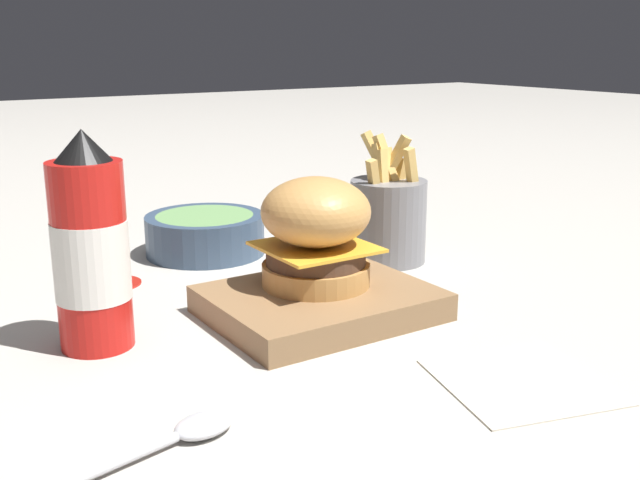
{
  "coord_description": "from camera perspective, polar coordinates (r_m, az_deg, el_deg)",
  "views": [
    {
      "loc": [
        0.35,
        0.56,
        0.26
      ],
      "look_at": [
        -0.02,
        -0.02,
        0.08
      ],
      "focal_mm": 42.0,
      "sensor_mm": 36.0,
      "label": 1
    }
  ],
  "objects": [
    {
      "name": "ketchup_puddle",
      "position": [
        0.85,
        -15.29,
        -3.15
      ],
      "size": [
        0.05,
        0.05,
        0.0
      ],
      "color": "#B21E14",
      "rests_on": "ground_plane"
    },
    {
      "name": "ground_plane",
      "position": [
        0.71,
        -0.43,
        -6.5
      ],
      "size": [
        6.0,
        6.0,
        0.0
      ],
      "primitive_type": "plane",
      "color": "#B7B2A8"
    },
    {
      "name": "serving_board",
      "position": [
        0.73,
        0.0,
        -4.82
      ],
      "size": [
        0.21,
        0.16,
        0.03
      ],
      "color": "olive",
      "rests_on": "ground_plane"
    },
    {
      "name": "spoon",
      "position": [
        0.52,
        -10.95,
        -14.52
      ],
      "size": [
        0.17,
        0.05,
        0.01
      ],
      "rotation": [
        0.0,
        0.0,
        3.35
      ],
      "color": "silver",
      "rests_on": "ground_plane"
    },
    {
      "name": "ketchup_bottle",
      "position": [
        0.66,
        -17.06,
        -0.8
      ],
      "size": [
        0.06,
        0.06,
        0.19
      ],
      "color": "red",
      "rests_on": "ground_plane"
    },
    {
      "name": "side_bowl",
      "position": [
        0.94,
        -8.74,
        0.53
      ],
      "size": [
        0.15,
        0.15,
        0.05
      ],
      "color": "#384C66",
      "rests_on": "ground_plane"
    },
    {
      "name": "fries_basket",
      "position": [
        0.9,
        5.21,
        1.72
      ],
      "size": [
        0.09,
        0.09,
        0.16
      ],
      "color": "slate",
      "rests_on": "ground_plane"
    },
    {
      "name": "burger",
      "position": [
        0.72,
        -0.32,
        0.67
      ],
      "size": [
        0.11,
        0.11,
        0.11
      ],
      "color": "tan",
      "rests_on": "serving_board"
    },
    {
      "name": "parchment_square",
      "position": [
        0.62,
        15.06,
        -10.33
      ],
      "size": [
        0.15,
        0.15,
        0.0
      ],
      "color": "beige",
      "rests_on": "ground_plane"
    }
  ]
}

